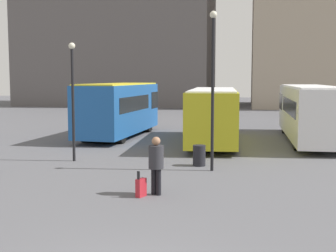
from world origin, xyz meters
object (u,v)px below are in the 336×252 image
(bus_0, at_px, (120,108))
(lamp_post_1, at_px, (213,79))
(traveler, at_px, (156,160))
(suitcase, at_px, (141,187))
(lamp_post_2, at_px, (73,91))
(bus_2, at_px, (310,111))
(bus_1, at_px, (213,114))
(trash_bin, at_px, (199,155))

(bus_0, distance_m, lamp_post_1, 11.73)
(traveler, relative_size, suitcase, 2.23)
(lamp_post_1, height_order, lamp_post_2, lamp_post_1)
(bus_2, height_order, traveler, bus_2)
(bus_2, bearing_deg, lamp_post_2, 127.32)
(bus_1, bearing_deg, bus_2, -75.68)
(bus_2, bearing_deg, trash_bin, 147.47)
(trash_bin, bearing_deg, suitcase, -103.05)
(suitcase, relative_size, lamp_post_2, 0.16)
(bus_2, xyz_separation_m, lamp_post_2, (-10.87, -8.39, 1.31))
(trash_bin, bearing_deg, bus_2, 57.80)
(traveler, bearing_deg, suitcase, 151.06)
(bus_2, bearing_deg, bus_0, 88.85)
(bus_0, bearing_deg, traveler, -156.78)
(lamp_post_1, relative_size, trash_bin, 7.17)
(bus_1, relative_size, bus_2, 0.86)
(lamp_post_2, xyz_separation_m, trash_bin, (5.46, -0.20, -2.60))
(bus_2, distance_m, suitcase, 15.45)
(suitcase, bearing_deg, bus_2, -2.67)
(bus_1, relative_size, suitcase, 12.47)
(bus_1, height_order, traveler, bus_1)
(traveler, height_order, suitcase, traveler)
(bus_2, height_order, suitcase, bus_2)
(bus_2, relative_size, traveler, 6.46)
(bus_0, relative_size, bus_2, 0.79)
(lamp_post_1, bearing_deg, bus_0, 123.38)
(bus_0, xyz_separation_m, suitcase, (4.56, -14.04, -1.47))
(suitcase, relative_size, lamp_post_1, 0.13)
(trash_bin, bearing_deg, bus_1, 89.44)
(bus_0, distance_m, traveler, 14.61)
(bus_0, bearing_deg, bus_2, -87.49)
(bus_2, relative_size, trash_bin, 13.71)
(bus_2, height_order, lamp_post_1, lamp_post_1)
(bus_2, bearing_deg, traveler, 155.00)
(trash_bin, bearing_deg, bus_0, 123.48)
(bus_1, height_order, suitcase, bus_1)
(bus_1, height_order, lamp_post_1, lamp_post_1)
(traveler, bearing_deg, bus_1, 18.61)
(bus_0, relative_size, lamp_post_2, 1.81)
(suitcase, distance_m, lamp_post_2, 7.46)
(bus_2, bearing_deg, lamp_post_1, 152.84)
(lamp_post_1, bearing_deg, bus_2, 63.17)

